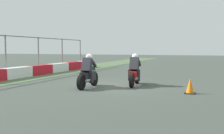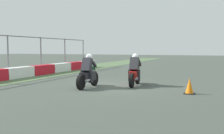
% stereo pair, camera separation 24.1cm
% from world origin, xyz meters
% --- Properties ---
extents(ground_plane, '(120.00, 120.00, 0.00)m').
position_xyz_m(ground_plane, '(0.00, 0.00, 0.00)').
color(ground_plane, '#404840').
extents(grass_verge, '(72.00, 3.69, 0.02)m').
position_xyz_m(grass_verge, '(0.00, 6.54, 0.01)').
color(grass_verge, '#506844').
rests_on(grass_verge, ground_plane).
extents(track_barrier, '(21.96, 0.60, 0.64)m').
position_xyz_m(track_barrier, '(0.00, 6.39, 0.32)').
color(track_barrier, red).
rests_on(track_barrier, ground_plane).
extents(rider_lane_a, '(2.04, 0.57, 1.51)m').
position_xyz_m(rider_lane_a, '(0.65, -0.94, 0.62)').
color(rider_lane_a, black).
rests_on(rider_lane_a, ground_plane).
extents(rider_lane_b, '(2.04, 0.55, 1.51)m').
position_xyz_m(rider_lane_b, '(-0.76, 0.81, 0.62)').
color(rider_lane_b, black).
rests_on(rider_lane_b, ground_plane).
extents(traffic_cone, '(0.40, 0.40, 0.61)m').
position_xyz_m(traffic_cone, '(-0.76, -3.57, 0.29)').
color(traffic_cone, black).
rests_on(traffic_cone, ground_plane).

